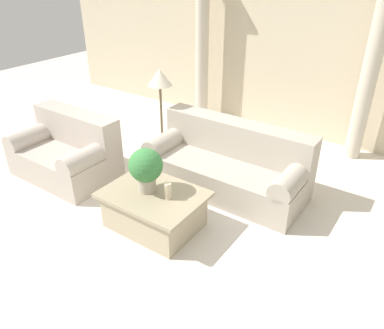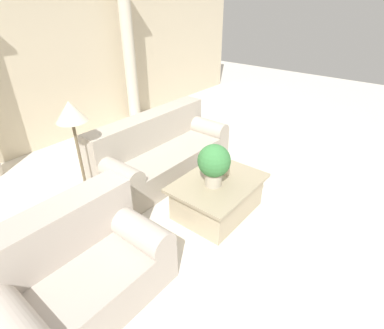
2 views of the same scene
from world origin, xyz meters
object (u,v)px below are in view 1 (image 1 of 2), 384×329
(loveseat, at_px, (67,151))
(potted_plant, at_px, (146,167))
(floor_lamp, at_px, (160,84))
(coffee_table, at_px, (154,209))
(sofa_long, at_px, (228,164))

(loveseat, distance_m, potted_plant, 1.75)
(potted_plant, bearing_deg, loveseat, 172.28)
(floor_lamp, bearing_deg, potted_plant, -57.25)
(potted_plant, bearing_deg, coffee_table, -4.58)
(loveseat, height_order, floor_lamp, floor_lamp)
(sofa_long, bearing_deg, loveseat, -154.35)
(coffee_table, xyz_separation_m, floor_lamp, (-0.95, 1.34, 0.96))
(loveseat, bearing_deg, potted_plant, -7.72)
(sofa_long, height_order, floor_lamp, floor_lamp)
(loveseat, distance_m, coffee_table, 1.80)
(loveseat, xyz_separation_m, potted_plant, (1.69, -0.23, 0.39))
(coffee_table, bearing_deg, potted_plant, 175.42)
(sofa_long, xyz_separation_m, loveseat, (-2.04, -0.98, 0.01))
(coffee_table, xyz_separation_m, potted_plant, (-0.10, 0.01, 0.52))
(potted_plant, height_order, floor_lamp, floor_lamp)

